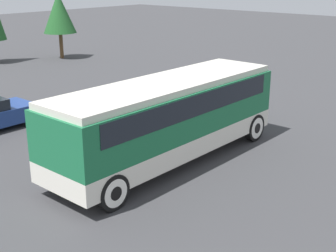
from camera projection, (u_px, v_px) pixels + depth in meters
ground_plane at (168, 161)px, 16.80m from camera, size 120.00×120.00×0.00m
tour_bus at (170, 113)px, 16.30m from camera, size 9.57×2.67×2.94m
parked_car_mid at (123, 102)px, 21.80m from camera, size 4.28×1.95×1.38m
tree_center at (59, 13)px, 35.65m from camera, size 2.49×2.49×5.01m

